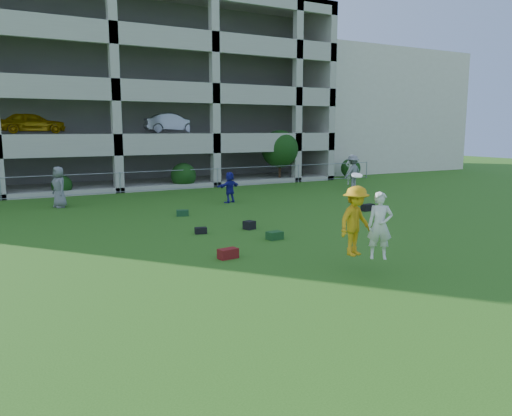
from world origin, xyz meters
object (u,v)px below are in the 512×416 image
bystander_e (351,170)px  parking_garage (86,93)px  bystander_c (59,187)px  bystander_d (230,187)px  frisbee_contest (361,222)px  stucco_building (344,113)px  bystander_f (353,172)px  crate_d (249,225)px

bystander_e → parking_garage: (-14.12, 11.61, 5.04)m
bystander_c → parking_garage: size_ratio=0.06×
bystander_d → frisbee_contest: size_ratio=0.72×
stucco_building → bystander_c: size_ratio=8.49×
bystander_f → crate_d: 13.46m
bystander_f → frisbee_contest: 17.78m
stucco_building → parking_garage: size_ratio=0.53×
stucco_building → frisbee_contest: bearing=-128.0°
bystander_f → crate_d: bystander_f is taller
stucco_building → frisbee_contest: size_ratio=7.64×
stucco_building → bystander_d: bearing=-141.6°
bystander_e → frisbee_contest: 20.24m
crate_d → frisbee_contest: frisbee_contest is taller
bystander_f → crate_d: bearing=20.7°
bystander_d → bystander_e: bearing=178.7°
bystander_e → crate_d: size_ratio=5.60×
bystander_d → bystander_c: bearing=-36.7°
bystander_e → bystander_f: size_ratio=0.96×
bystander_f → crate_d: size_ratio=5.80×
bystander_e → parking_garage: 18.96m
frisbee_contest → bystander_e: bearing=51.0°
bystander_e → frisbee_contest: frisbee_contest is taller
bystander_f → parking_garage: size_ratio=0.07×
frisbee_contest → parking_garage: 27.79m
crate_d → bystander_f: bearing=34.5°
crate_d → parking_garage: (-1.55, 21.16, 5.86)m
parking_garage → bystander_e: bearing=-39.4°
bystander_d → frisbee_contest: bearing=60.0°
stucco_building → bystander_d: 24.84m
bystander_e → crate_d: 15.81m
bystander_e → crate_d: bearing=81.7°
bystander_d → bystander_f: bystander_f is taller
bystander_d → crate_d: bearing=51.1°
crate_d → bystander_c: bearing=121.2°
bystander_e → parking_garage: size_ratio=0.07×
bystander_c → bystander_e: bystander_e is taller
bystander_d → crate_d: size_ratio=4.32×
bystander_e → frisbee_contest: (-12.73, -15.74, 0.32)m
bystander_c → parking_garage: parking_garage is taller
bystander_c → parking_garage: bearing=148.4°
bystander_e → parking_garage: parking_garage is taller
frisbee_contest → crate_d: bearing=88.5°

